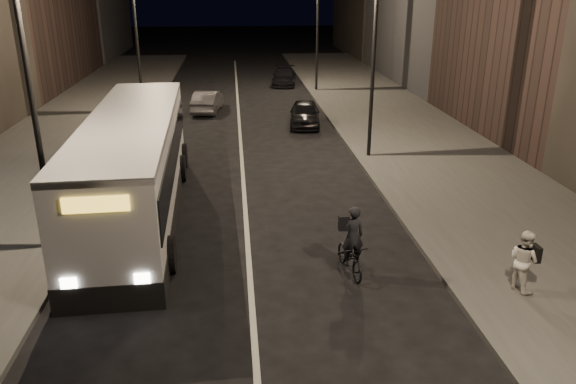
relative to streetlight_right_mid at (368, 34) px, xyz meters
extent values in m
plane|color=black|center=(-5.33, -12.00, -5.36)|extent=(180.00, 180.00, 0.00)
cube|color=#383836|center=(3.17, 2.00, -5.28)|extent=(7.00, 70.00, 0.16)
cube|color=#383836|center=(-13.83, 2.00, -5.28)|extent=(7.00, 70.00, 0.16)
cylinder|color=black|center=(0.27, 0.00, -1.20)|extent=(0.16, 0.16, 8.00)
cylinder|color=black|center=(0.27, 16.00, -1.20)|extent=(0.16, 0.16, 8.00)
cylinder|color=black|center=(-10.93, -8.00, -1.20)|extent=(0.16, 0.16, 8.00)
cylinder|color=black|center=(-10.93, 10.00, -1.20)|extent=(0.16, 0.16, 8.00)
cube|color=silver|center=(-8.93, -5.34, -3.71)|extent=(3.03, 12.50, 3.31)
cube|color=black|center=(-8.93, -5.34, -3.24)|extent=(3.10, 12.09, 1.19)
cube|color=silver|center=(-8.93, -5.34, -2.10)|extent=(3.05, 12.50, 0.19)
cube|color=gold|center=(-8.71, -11.54, -2.57)|extent=(1.45, 0.18, 0.36)
cylinder|color=black|center=(-10.07, -9.73, -4.84)|extent=(0.40, 1.05, 1.03)
cylinder|color=black|center=(-7.48, -9.63, -4.84)|extent=(0.40, 1.05, 1.03)
cylinder|color=black|center=(-10.37, -1.45, -4.84)|extent=(0.40, 1.05, 1.03)
cylinder|color=black|center=(-7.78, -1.36, -4.84)|extent=(0.40, 1.05, 1.03)
imported|color=black|center=(-2.64, -10.12, -4.91)|extent=(0.87, 1.81, 0.91)
imported|color=black|center=(-2.64, -10.32, -4.19)|extent=(0.66, 0.49, 1.66)
imported|color=beige|center=(1.37, -11.67, -4.41)|extent=(0.82, 0.93, 1.59)
imported|color=black|center=(-1.79, 6.28, -4.70)|extent=(2.03, 4.07, 1.33)
imported|color=#343436|center=(-7.15, 10.19, -4.71)|extent=(1.87, 4.07, 1.29)
imported|color=black|center=(-1.73, 19.12, -4.75)|extent=(2.27, 4.43, 1.23)
camera|label=1|loc=(-5.61, -23.36, 2.05)|focal=35.00mm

